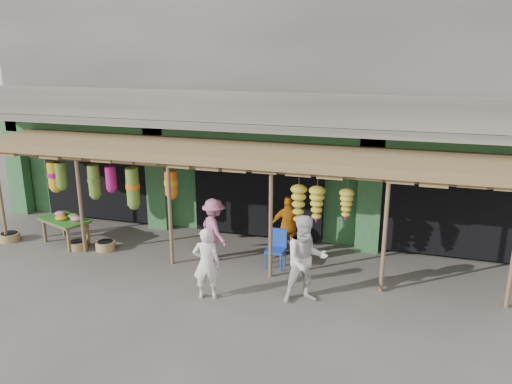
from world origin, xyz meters
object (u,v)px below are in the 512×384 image
(blue_chair, at_px, (277,246))
(person_shopper, at_px, (214,230))
(flower_table, at_px, (66,220))
(person_front, at_px, (206,263))
(person_vendor, at_px, (289,226))
(person_right, at_px, (306,260))

(blue_chair, relative_size, person_shopper, 0.59)
(flower_table, bearing_deg, person_front, 0.65)
(flower_table, bearing_deg, blue_chair, 23.04)
(flower_table, xyz_separation_m, person_vendor, (5.91, 0.97, 0.11))
(person_right, distance_m, person_shopper, 2.99)
(person_vendor, height_order, person_shopper, person_shopper)
(flower_table, relative_size, person_front, 1.02)
(blue_chair, bearing_deg, person_front, -114.85)
(person_front, distance_m, person_shopper, 2.00)
(blue_chair, height_order, person_shopper, person_shopper)
(blue_chair, xyz_separation_m, person_front, (-1.00, -1.98, 0.26))
(person_right, bearing_deg, person_vendor, 84.45)
(flower_table, height_order, person_right, person_right)
(person_vendor, bearing_deg, flower_table, 0.20)
(flower_table, relative_size, person_right, 0.85)
(person_right, xyz_separation_m, person_shopper, (-2.60, 1.47, -0.15))
(person_right, bearing_deg, person_front, 165.48)
(flower_table, height_order, blue_chair, blue_chair)
(person_vendor, bearing_deg, blue_chair, 71.14)
(person_shopper, bearing_deg, blue_chair, -136.46)
(person_front, bearing_deg, blue_chair, -132.76)
(blue_chair, distance_m, person_right, 1.89)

